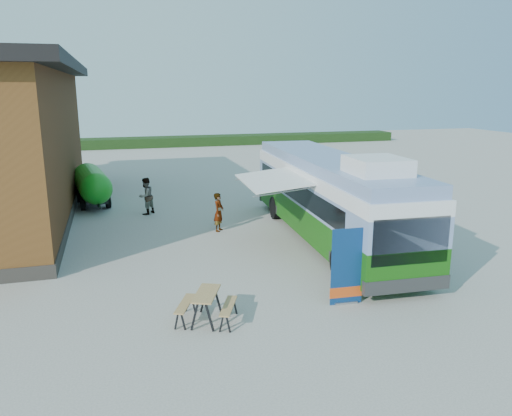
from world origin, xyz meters
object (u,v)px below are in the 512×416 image
object	(u,v)px
banner	(347,274)
picnic_table	(206,300)
bus	(330,195)
person_a	(219,212)
slurry_tanker	(92,184)
person_b	(146,196)

from	to	relation	value
banner	picnic_table	xyz separation A→B (m)	(-4.17, -0.01, -0.32)
bus	person_a	world-z (taller)	bus
person_a	slurry_tanker	size ratio (longest dim) A/B	0.31
picnic_table	slurry_tanker	world-z (taller)	slurry_tanker
picnic_table	slurry_tanker	bearing A→B (deg)	125.40
banner	slurry_tanker	bearing A→B (deg)	118.95
person_b	bus	bearing A→B (deg)	93.18
bus	person_b	distance (m)	9.72
bus	banner	xyz separation A→B (m)	(-2.13, -6.02, -0.98)
bus	slurry_tanker	size ratio (longest dim) A/B	2.40
picnic_table	slurry_tanker	size ratio (longest dim) A/B	0.34
picnic_table	person_b	world-z (taller)	person_b
bus	banner	distance (m)	6.46
picnic_table	person_a	xyz separation A→B (m)	(2.17, 8.65, 0.23)
banner	person_b	size ratio (longest dim) A/B	1.25
bus	person_a	distance (m)	5.01
picnic_table	person_a	world-z (taller)	person_a
person_a	person_b	size ratio (longest dim) A/B	0.93
picnic_table	person_a	bearing A→B (deg)	99.02
banner	person_b	xyz separation A→B (m)	(-4.91, 12.65, -0.02)
person_a	slurry_tanker	bearing A→B (deg)	70.79
bus	slurry_tanker	world-z (taller)	bus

